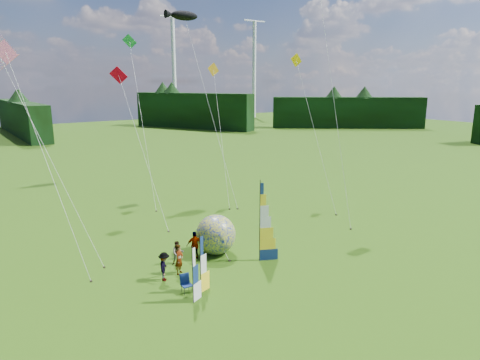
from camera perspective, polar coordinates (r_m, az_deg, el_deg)
ground at (r=26.30m, az=7.06°, el=-13.10°), size 220.00×220.00×0.00m
treeline_ring at (r=24.80m, az=7.31°, el=-4.77°), size 210.00×210.00×8.00m
turbine_left at (r=141.53m, az=1.89°, el=14.42°), size 8.00×1.20×30.00m
turbine_right at (r=134.03m, az=-8.80°, el=14.36°), size 8.00×1.20×30.00m
feather_banner_main at (r=27.73m, az=2.65°, el=-5.70°), size 1.33×0.69×5.28m
side_banner_left at (r=24.06m, az=-5.29°, el=-11.28°), size 0.92×0.37×3.31m
side_banner_far at (r=23.14m, az=-6.31°, el=-12.64°), size 0.88×0.47×3.09m
bol_inflatable at (r=29.33m, az=-3.25°, el=-7.28°), size 3.29×3.29×2.73m
spectator_a at (r=26.78m, az=-8.11°, el=-10.40°), size 0.82×0.78×1.89m
spectator_b at (r=28.13m, az=-8.31°, el=-9.59°), size 0.84×0.60×1.56m
spectator_c at (r=26.09m, az=-10.07°, el=-11.30°), size 0.95×1.18×1.75m
spectator_d at (r=28.75m, az=-6.02°, el=-8.65°), size 1.20×0.86×1.89m
camp_chair at (r=24.67m, az=-7.15°, el=-13.58°), size 0.66×0.66×1.05m
kite_whale at (r=42.87m, az=-4.14°, el=10.90°), size 6.02×14.95×19.94m
kite_rainbow_delta at (r=29.96m, az=-24.29°, el=5.03°), size 10.32×13.43×15.92m
kite_parafoil at (r=36.63m, az=12.56°, el=11.16°), size 7.46×11.30×21.08m
small_kite_red at (r=36.47m, az=-12.97°, el=5.03°), size 6.11×11.43×13.35m
small_kite_orange at (r=41.64m, az=-2.55°, el=6.67°), size 5.86×9.57×13.87m
small_kite_yellow at (r=40.94m, az=10.00°, el=6.98°), size 5.56×10.89×14.73m
small_kite_pink at (r=27.99m, az=-24.38°, el=3.02°), size 6.96×9.74×14.46m
small_kite_green at (r=42.76m, az=-12.97°, el=8.47°), size 8.97×12.68×16.76m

